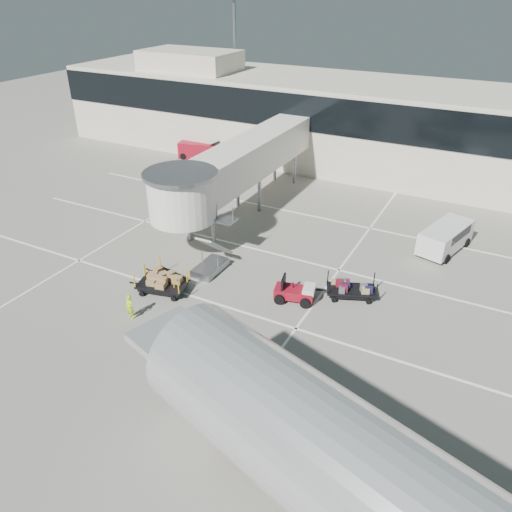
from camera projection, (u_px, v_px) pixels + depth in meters
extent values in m
plane|color=gray|center=(184.00, 317.00, 28.12)|extent=(140.00, 140.00, 0.00)
cube|color=white|center=(204.00, 300.00, 29.66)|extent=(40.00, 0.15, 0.02)
cube|color=white|center=(258.00, 250.00, 35.05)|extent=(40.00, 0.15, 0.02)
cube|color=white|center=(298.00, 213.00, 40.44)|extent=(40.00, 0.15, 0.02)
cube|color=white|center=(344.00, 263.00, 33.39)|extent=(0.15, 30.00, 0.02)
cube|color=white|center=(153.00, 216.00, 39.87)|extent=(0.15, 30.00, 0.02)
cube|color=beige|center=(356.00, 124.00, 49.27)|extent=(64.00, 12.00, 8.00)
cube|color=black|center=(337.00, 117.00, 43.62)|extent=(64.00, 0.12, 3.20)
cube|color=beige|center=(190.00, 60.00, 52.56)|extent=(10.00, 6.00, 2.00)
cylinder|color=gray|center=(235.00, 68.00, 57.11)|extent=(0.36, 0.36, 15.00)
cube|color=silver|center=(248.00, 158.00, 39.18)|extent=(3.00, 18.00, 2.80)
cylinder|color=silver|center=(182.00, 197.00, 32.25)|extent=(4.40, 4.40, 3.00)
cylinder|color=gray|center=(180.00, 174.00, 31.46)|extent=(4.80, 4.80, 0.25)
cylinder|color=gray|center=(189.00, 222.00, 35.60)|extent=(0.28, 0.28, 2.90)
cylinder|color=gray|center=(213.00, 228.00, 34.79)|extent=(0.28, 0.28, 2.90)
cylinder|color=gray|center=(238.00, 190.00, 40.99)|extent=(0.28, 0.28, 2.90)
cylinder|color=gray|center=(259.00, 194.00, 40.18)|extent=(0.28, 0.28, 2.90)
cylinder|color=gray|center=(275.00, 165.00, 46.39)|extent=(0.28, 0.28, 2.90)
cylinder|color=gray|center=(295.00, 168.00, 45.57)|extent=(0.28, 0.28, 2.90)
cube|color=gray|center=(210.00, 268.00, 32.42)|extent=(1.40, 2.60, 0.50)
cube|color=gray|center=(214.00, 246.00, 32.21)|extent=(1.20, 2.60, 2.06)
cube|color=gray|center=(225.00, 220.00, 32.68)|extent=(1.40, 1.20, 0.12)
cube|color=maroon|center=(294.00, 293.00, 29.38)|extent=(2.49, 1.60, 0.57)
cube|color=silver|center=(309.00, 289.00, 29.01)|extent=(0.90, 1.18, 0.34)
cube|color=black|center=(283.00, 283.00, 29.24)|extent=(0.33, 0.96, 0.86)
cylinder|color=black|center=(279.00, 300.00, 29.13)|extent=(0.65, 0.38, 0.61)
cylinder|color=black|center=(284.00, 288.00, 30.18)|extent=(0.65, 0.38, 0.61)
cylinder|color=black|center=(305.00, 303.00, 28.80)|extent=(0.65, 0.38, 0.61)
cylinder|color=black|center=(309.00, 292.00, 29.85)|extent=(0.65, 0.38, 0.61)
cube|color=black|center=(351.00, 290.00, 29.66)|extent=(3.20, 2.42, 0.11)
cube|color=black|center=(351.00, 292.00, 29.74)|extent=(2.86, 2.11, 0.24)
cube|color=black|center=(321.00, 290.00, 29.87)|extent=(0.65, 0.33, 0.08)
cylinder|color=black|center=(334.00, 300.00, 29.36)|extent=(0.35, 0.25, 0.33)
cylinder|color=black|center=(333.00, 288.00, 30.48)|extent=(0.35, 0.25, 0.33)
cylinder|color=black|center=(369.00, 302.00, 29.20)|extent=(0.35, 0.25, 0.33)
cylinder|color=black|center=(366.00, 290.00, 30.32)|extent=(0.35, 0.25, 0.33)
cylinder|color=black|center=(329.00, 288.00, 29.00)|extent=(0.07, 0.07, 0.86)
cylinder|color=black|center=(328.00, 277.00, 30.12)|extent=(0.07, 0.07, 0.86)
cylinder|color=black|center=(377.00, 291.00, 28.77)|extent=(0.07, 0.07, 0.86)
cylinder|color=black|center=(374.00, 279.00, 29.90)|extent=(0.07, 0.07, 0.86)
cube|color=maroon|center=(346.00, 283.00, 29.89)|extent=(0.59, 0.45, 0.28)
cube|color=#4E4D52|center=(362.00, 286.00, 29.48)|extent=(0.53, 0.41, 0.43)
cube|color=#A08757|center=(346.00, 282.00, 29.98)|extent=(0.43, 0.40, 0.34)
cube|color=#4E4D52|center=(337.00, 285.00, 29.64)|extent=(0.45, 0.38, 0.40)
cube|color=#4E4D52|center=(346.00, 286.00, 29.62)|extent=(0.58, 0.51, 0.24)
cube|color=maroon|center=(338.00, 287.00, 29.54)|extent=(0.52, 0.45, 0.26)
cube|color=#191542|center=(337.00, 284.00, 29.83)|extent=(0.59, 0.47, 0.30)
cube|color=#4E4D52|center=(364.00, 286.00, 29.56)|extent=(0.47, 0.46, 0.31)
cube|color=#4E4D52|center=(353.00, 289.00, 29.38)|extent=(0.58, 0.46, 0.25)
cube|color=#A08757|center=(336.00, 288.00, 29.28)|extent=(0.52, 0.45, 0.40)
cube|color=#4E4D52|center=(367.00, 288.00, 29.36)|extent=(0.57, 0.43, 0.41)
cube|color=black|center=(162.00, 285.00, 30.05)|extent=(3.18, 2.09, 0.12)
cube|color=black|center=(162.00, 288.00, 30.14)|extent=(2.85, 1.81, 0.24)
cube|color=black|center=(135.00, 283.00, 30.53)|extent=(0.68, 0.23, 0.08)
cylinder|color=black|center=(142.00, 294.00, 29.91)|extent=(0.35, 0.21, 0.33)
cylinder|color=black|center=(151.00, 282.00, 31.02)|extent=(0.35, 0.21, 0.33)
cylinder|color=black|center=(174.00, 299.00, 29.46)|extent=(0.35, 0.21, 0.33)
cylinder|color=black|center=(182.00, 287.00, 30.57)|extent=(0.35, 0.21, 0.33)
cylinder|color=#E6A90C|center=(134.00, 282.00, 29.59)|extent=(0.07, 0.07, 0.88)
cylinder|color=#E6A90C|center=(144.00, 270.00, 30.70)|extent=(0.07, 0.07, 0.88)
cylinder|color=#E6A90C|center=(179.00, 288.00, 28.97)|extent=(0.07, 0.07, 0.88)
cylinder|color=#E6A90C|center=(187.00, 277.00, 30.08)|extent=(0.07, 0.07, 0.88)
cube|color=olive|center=(168.00, 280.00, 30.09)|extent=(0.60, 0.50, 0.35)
cube|color=olive|center=(176.00, 281.00, 30.04)|extent=(0.47, 0.48, 0.34)
cube|color=olive|center=(158.00, 282.00, 29.97)|extent=(0.64, 0.60, 0.35)
cube|color=olive|center=(179.00, 281.00, 29.94)|extent=(0.52, 0.54, 0.49)
cube|color=olive|center=(162.00, 283.00, 29.76)|extent=(0.59, 0.49, 0.44)
cube|color=olive|center=(154.00, 284.00, 29.73)|extent=(0.51, 0.57, 0.41)
cube|color=black|center=(167.00, 277.00, 30.91)|extent=(2.95, 1.88, 0.11)
cube|color=black|center=(167.00, 279.00, 30.99)|extent=(2.64, 1.63, 0.23)
cube|color=black|center=(150.00, 270.00, 31.90)|extent=(0.64, 0.20, 0.07)
cylinder|color=black|center=(150.00, 281.00, 31.19)|extent=(0.33, 0.19, 0.31)
cylinder|color=black|center=(165.00, 273.00, 32.02)|extent=(0.33, 0.19, 0.31)
cylinder|color=black|center=(171.00, 292.00, 30.14)|extent=(0.33, 0.19, 0.31)
cylinder|color=black|center=(186.00, 283.00, 30.97)|extent=(0.33, 0.19, 0.31)
cylinder|color=#E6A90C|center=(145.00, 269.00, 31.01)|extent=(0.06, 0.06, 0.82)
cylinder|color=#E6A90C|center=(160.00, 261.00, 31.84)|extent=(0.06, 0.06, 0.82)
cylinder|color=#E6A90C|center=(174.00, 283.00, 29.57)|extent=(0.06, 0.06, 0.82)
cylinder|color=#E6A90C|center=(189.00, 275.00, 30.40)|extent=(0.06, 0.06, 0.82)
cube|color=olive|center=(176.00, 279.00, 30.31)|extent=(0.45, 0.51, 0.39)
cube|color=olive|center=(174.00, 278.00, 30.44)|extent=(0.65, 0.56, 0.34)
cube|color=olive|center=(174.00, 278.00, 30.32)|extent=(0.44, 0.40, 0.46)
cube|color=olive|center=(173.00, 280.00, 30.11)|extent=(0.67, 0.58, 0.41)
cube|color=olive|center=(164.00, 271.00, 31.06)|extent=(0.46, 0.50, 0.41)
cube|color=olive|center=(175.00, 280.00, 30.06)|extent=(0.50, 0.57, 0.49)
imported|color=#AFD816|center=(130.00, 307.00, 27.68)|extent=(0.59, 0.41, 1.54)
cube|color=silver|center=(445.00, 237.00, 34.47)|extent=(3.18, 5.15, 1.55)
cube|color=silver|center=(458.00, 231.00, 35.98)|extent=(1.93, 1.03, 0.90)
cube|color=black|center=(448.00, 231.00, 34.40)|extent=(2.71, 3.42, 0.62)
cylinder|color=black|center=(420.00, 249.00, 34.38)|extent=(0.42, 0.72, 0.68)
cylinder|color=black|center=(446.00, 259.00, 33.24)|extent=(0.42, 0.72, 0.68)
cylinder|color=black|center=(441.00, 234.00, 36.40)|extent=(0.42, 0.72, 0.68)
cylinder|color=black|center=(466.00, 243.00, 35.26)|extent=(0.42, 0.72, 0.68)
cube|color=maroon|center=(200.00, 150.00, 52.14)|extent=(4.58, 2.77, 1.69)
cube|color=black|center=(217.00, 142.00, 51.22)|extent=(1.42, 1.79, 0.60)
cylinder|color=black|center=(183.00, 156.00, 52.05)|extent=(0.72, 0.44, 0.67)
cylinder|color=black|center=(189.00, 152.00, 53.38)|extent=(0.72, 0.44, 0.67)
cylinder|color=black|center=(212.00, 159.00, 51.40)|extent=(0.72, 0.44, 0.67)
cylinder|color=black|center=(217.00, 154.00, 52.73)|extent=(0.72, 0.44, 0.67)
cylinder|color=silver|center=(362.00, 481.00, 15.38)|extent=(17.70, 9.41, 4.30)
cube|color=silver|center=(233.00, 383.00, 19.07)|extent=(11.16, 6.19, 0.38)
cylinder|color=silver|center=(208.00, 391.00, 20.84)|extent=(3.83, 3.35, 2.47)
cube|color=silver|center=(207.00, 374.00, 20.36)|extent=(0.90, 0.52, 1.18)
cylinder|color=gray|center=(263.00, 455.00, 19.36)|extent=(0.32, 0.32, 1.18)
cylinder|color=black|center=(263.00, 460.00, 19.49)|extent=(1.03, 0.63, 0.97)
cylinder|color=gray|center=(239.00, 444.00, 19.50)|extent=(0.30, 0.30, 1.72)
cylinder|color=black|center=(240.00, 453.00, 19.76)|extent=(1.03, 0.63, 0.97)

